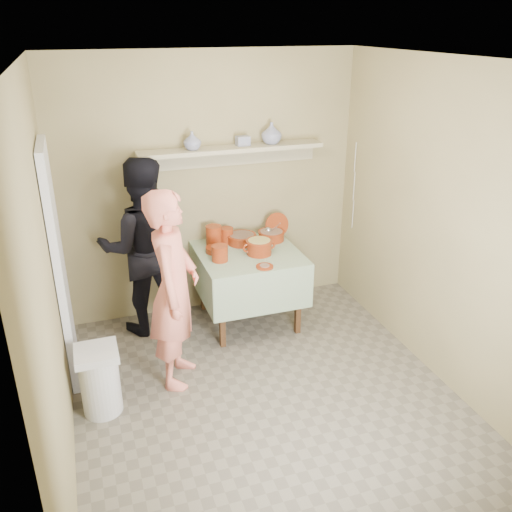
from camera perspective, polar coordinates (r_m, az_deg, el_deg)
name	(u,v)px	position (r m, az deg, el deg)	size (l,w,h in m)	color
ground	(268,401)	(4.53, 1.30, -15.01)	(3.50, 3.50, 0.00)	#686152
tile_panel	(60,267)	(4.65, -19.98, -1.06)	(0.06, 0.70, 2.00)	silver
plate_stack_a	(214,236)	(5.38, -4.47, 2.11)	(0.16, 0.16, 0.21)	maroon
plate_stack_b	(227,235)	(5.45, -3.11, 2.18)	(0.13, 0.13, 0.16)	maroon
bowl_stack	(220,253)	(5.04, -3.83, 0.29)	(0.15, 0.15, 0.15)	maroon
empty_bowl	(215,250)	(5.25, -4.30, 0.68)	(0.19, 0.19, 0.06)	maroon
propped_lid	(277,225)	(5.61, 2.22, 3.29)	(0.26, 0.26, 0.02)	maroon
vase_right	(272,133)	(5.37, 1.64, 12.80)	(0.20, 0.20, 0.21)	navy
vase_left	(192,141)	(5.14, -6.73, 11.97)	(0.16, 0.16, 0.17)	navy
ceramic_box	(243,141)	(5.30, -1.41, 12.03)	(0.13, 0.09, 0.09)	navy
person_cook	(174,290)	(4.40, -8.64, -3.55)	(0.61, 0.40, 1.68)	#E77763
person_helper	(143,247)	(5.21, -11.80, 0.91)	(0.84, 0.65, 1.72)	black
room_shell	(270,212)	(3.75, 1.53, 4.62)	(3.04, 3.54, 2.62)	#95895B
serving_table	(248,263)	(5.31, -0.82, -0.74)	(0.97, 0.97, 0.76)	#4C2D16
cazuela_meat_a	(242,238)	(5.44, -1.52, 1.90)	(0.30, 0.30, 0.10)	maroon
cazuela_meat_b	(271,235)	(5.52, 1.63, 2.25)	(0.28, 0.28, 0.10)	maroon
ladle	(269,230)	(5.50, 1.36, 2.75)	(0.08, 0.26, 0.19)	silver
cazuela_rice	(259,246)	(5.18, 0.34, 1.08)	(0.33, 0.25, 0.14)	maroon
front_plate	(265,266)	(4.92, 0.92, -1.10)	(0.16, 0.16, 0.03)	maroon
wall_shelf	(231,151)	(5.30, -2.68, 10.99)	(1.80, 0.25, 0.21)	tan
trash_bin	(100,380)	(4.44, -16.11, -12.47)	(0.32, 0.32, 0.56)	silver
electrical_cord	(354,186)	(5.73, 10.28, 7.23)	(0.01, 0.05, 0.90)	silver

